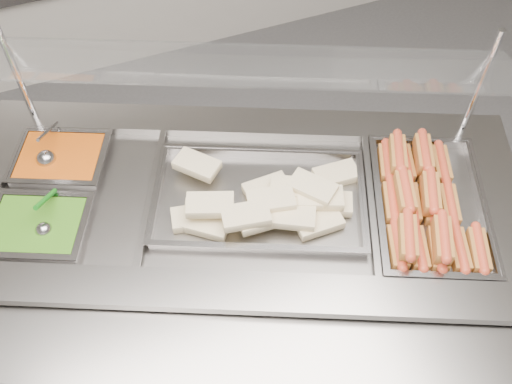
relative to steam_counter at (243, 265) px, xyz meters
name	(u,v)px	position (x,y,z in m)	size (l,w,h in m)	color
steam_counter	(243,265)	(0.00, 0.00, 0.00)	(2.09, 1.55, 0.92)	slate
tray_rail	(230,349)	(-0.21, -0.48, 0.41)	(1.78, 1.06, 0.05)	gray
sneeze_guard	(243,66)	(0.09, 0.20, 0.83)	(1.66, 0.96, 0.45)	silver
pan_hotdogs	(428,210)	(0.58, -0.26, 0.42)	(0.54, 0.65, 0.10)	gray
pan_wraps	(259,201)	(0.06, -0.02, 0.43)	(0.80, 0.65, 0.07)	gray
pan_beans	(63,164)	(-0.54, 0.40, 0.42)	(0.38, 0.35, 0.10)	gray
pan_peas	(40,232)	(-0.66, 0.13, 0.42)	(0.38, 0.35, 0.10)	gray
hotdogs_in_buns	(422,203)	(0.55, -0.25, 0.46)	(0.43, 0.59, 0.12)	#9B5B20
tortilla_wraps	(266,203)	(0.06, -0.07, 0.48)	(0.68, 0.49, 0.10)	beige
ladle	(47,158)	(-0.58, 0.41, 0.47)	(0.11, 0.19, 0.14)	#A1A0A5
serving_spoon	(45,224)	(-0.63, 0.12, 0.47)	(0.10, 0.17, 0.14)	#A1A0A5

